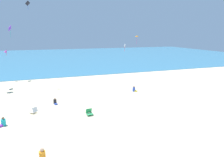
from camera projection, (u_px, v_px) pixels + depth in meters
The scene contains 13 objects.
ground_plane at pixel (99, 101), 21.17m from camera, with size 120.00×120.00×0.00m, color beige.
ocean_water at pixel (62, 57), 60.72m from camera, with size 120.00×60.00×0.05m, color teal.
beach_chair_mid_beach at pixel (34, 111), 17.76m from camera, with size 0.77×0.77×0.58m.
beach_chair_far_left at pixel (89, 112), 17.41m from camera, with size 0.59×0.63×0.57m.
person_0 at pixel (134, 89), 24.49m from camera, with size 0.61×0.59×0.70m.
person_1 at pixel (55, 102), 20.09m from camera, with size 0.40×0.58×0.66m.
person_2 at pixel (3, 123), 15.36m from camera, with size 0.64×0.58×0.72m.
person_3 at pixel (42, 156), 11.18m from camera, with size 0.64×0.41×0.75m.
kite_white at pixel (125, 46), 35.05m from camera, with size 0.36×0.53×1.34m.
kite_purple at pixel (10, 28), 29.25m from camera, with size 0.39×0.94×1.80m.
kite_magenta at pixel (6, 51), 29.20m from camera, with size 0.69×0.61×0.96m.
kite_orange at pixel (137, 36), 32.06m from camera, with size 0.59×0.59×1.44m.
kite_black at pixel (28, 3), 24.75m from camera, with size 0.63×0.41×1.13m.
Camera 1 is at (-5.15, -9.50, 7.00)m, focal length 31.87 mm.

